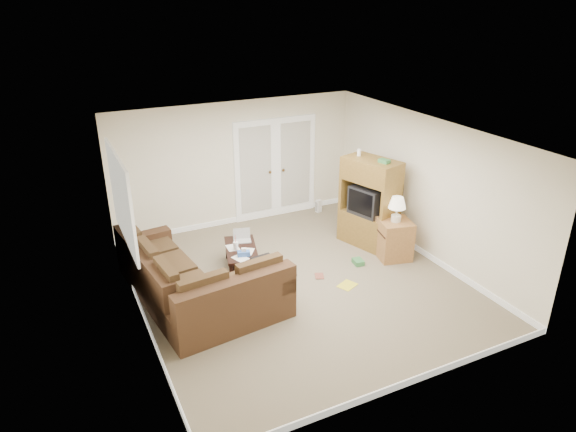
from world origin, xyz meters
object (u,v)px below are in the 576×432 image
sectional_sofa (192,286)px  tv_armoire (369,202)px  side_cabinet (394,236)px  coffee_table (242,258)px

sectional_sofa → tv_armoire: (3.58, 0.63, 0.50)m
sectional_sofa → tv_armoire: bearing=2.9°
sectional_sofa → side_cabinet: side_cabinet is taller
coffee_table → tv_armoire: tv_armoire is taller
sectional_sofa → coffee_table: 1.29m
sectional_sofa → coffee_table: (1.08, 0.71, -0.11)m
coffee_table → side_cabinet: 2.73m
tv_armoire → side_cabinet: tv_armoire is taller
sectional_sofa → coffee_table: sectional_sofa is taller
tv_armoire → side_cabinet: 0.81m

